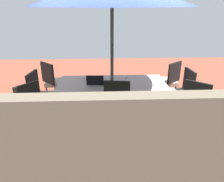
% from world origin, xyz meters
% --- Properties ---
extents(ground_plane, '(10.00, 10.00, 0.02)m').
position_xyz_m(ground_plane, '(0.00, 0.00, -0.01)').
color(ground_plane, '#9E4C38').
extents(dining_table, '(2.08, 1.06, 0.73)m').
position_xyz_m(dining_table, '(0.00, 0.00, 0.69)').
color(dining_table, silver).
rests_on(dining_table, ground_plane).
extents(chair_west, '(0.47, 0.46, 0.98)m').
position_xyz_m(chair_west, '(-1.36, -0.03, 0.55)').
color(chair_west, beige).
rests_on(chair_west, ground_plane).
extents(chair_southeast, '(0.59, 0.59, 0.98)m').
position_xyz_m(chair_southeast, '(1.26, -0.76, 0.55)').
color(chair_southeast, beige).
rests_on(chair_southeast, ground_plane).
extents(chair_northeast, '(0.58, 0.58, 0.98)m').
position_xyz_m(chair_northeast, '(1.27, 0.68, 0.55)').
color(chair_northeast, beige).
rests_on(chair_northeast, ground_plane).
extents(chair_east, '(0.49, 0.48, 0.98)m').
position_xyz_m(chair_east, '(1.34, 0.00, 0.55)').
color(chair_east, beige).
rests_on(chair_east, ground_plane).
extents(chair_north, '(0.48, 0.49, 0.98)m').
position_xyz_m(chair_north, '(-0.04, 0.67, 0.55)').
color(chair_north, beige).
rests_on(chair_north, ground_plane).
extents(chair_southwest, '(0.58, 0.58, 0.98)m').
position_xyz_m(chair_southwest, '(-1.30, -0.70, 0.55)').
color(chair_southwest, beige).
rests_on(chair_southwest, ground_plane).
extents(chair_northwest, '(0.58, 0.59, 0.98)m').
position_xyz_m(chair_northwest, '(-1.28, 0.74, 0.55)').
color(chair_northwest, beige).
rests_on(chair_northwest, ground_plane).
extents(laptop, '(0.34, 0.27, 0.21)m').
position_xyz_m(laptop, '(0.31, 0.04, 0.78)').
color(laptop, gray).
rests_on(laptop, dining_table).
extents(cup, '(0.06, 0.06, 0.10)m').
position_xyz_m(cup, '(-0.28, -0.14, 0.78)').
color(cup, white).
rests_on(cup, dining_table).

